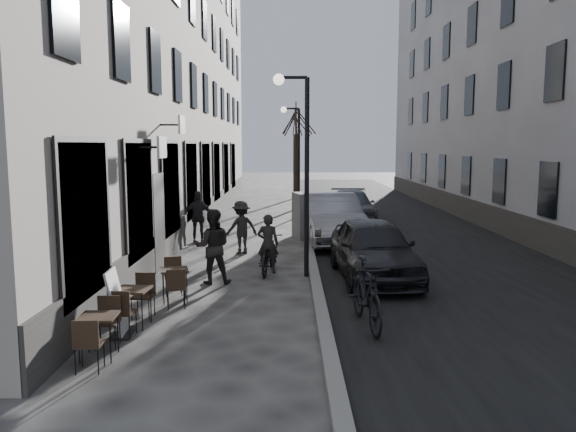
{
  "coord_description": "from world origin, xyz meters",
  "views": [
    {
      "loc": [
        -0.44,
        -8.1,
        3.36
      ],
      "look_at": [
        -0.47,
        4.14,
        1.8
      ],
      "focal_mm": 35.0,
      "sensor_mm": 36.0,
      "label": 1
    }
  ],
  "objects_px": {
    "car_near": "(373,249)",
    "moped": "(367,294)",
    "streetlamp_near": "(300,153)",
    "sign_board": "(119,309)",
    "tree_far": "(295,123)",
    "pedestrian_far": "(198,217)",
    "utility_cabinet": "(304,216)",
    "pedestrian_mid": "(241,227)",
    "bistro_set_a": "(99,332)",
    "pedestrian_near": "(213,246)",
    "streetlamp_far": "(295,149)",
    "tree_near": "(296,119)",
    "car_mid": "(331,218)",
    "bicycle": "(268,255)",
    "bistro_set_b": "(133,303)",
    "car_far": "(352,206)",
    "bistro_set_c": "(175,281)"
  },
  "relations": [
    {
      "from": "bistro_set_c",
      "to": "sign_board",
      "type": "bearing_deg",
      "value": -118.63
    },
    {
      "from": "sign_board",
      "to": "tree_far",
      "type": "bearing_deg",
      "value": 78.85
    },
    {
      "from": "bicycle",
      "to": "sign_board",
      "type": "bearing_deg",
      "value": 70.11
    },
    {
      "from": "tree_near",
      "to": "car_far",
      "type": "distance_m",
      "value": 6.54
    },
    {
      "from": "tree_far",
      "to": "bistro_set_a",
      "type": "relative_size",
      "value": 4.03
    },
    {
      "from": "streetlamp_far",
      "to": "bicycle",
      "type": "distance_m",
      "value": 11.93
    },
    {
      "from": "pedestrian_far",
      "to": "car_far",
      "type": "height_order",
      "value": "pedestrian_far"
    },
    {
      "from": "bistro_set_a",
      "to": "pedestrian_near",
      "type": "height_order",
      "value": "pedestrian_near"
    },
    {
      "from": "car_near",
      "to": "utility_cabinet",
      "type": "bearing_deg",
      "value": 100.8
    },
    {
      "from": "car_near",
      "to": "moped",
      "type": "relative_size",
      "value": 2.12
    },
    {
      "from": "tree_near",
      "to": "utility_cabinet",
      "type": "distance_m",
      "value": 9.84
    },
    {
      "from": "tree_near",
      "to": "car_far",
      "type": "relative_size",
      "value": 1.23
    },
    {
      "from": "tree_far",
      "to": "pedestrian_far",
      "type": "distance_m",
      "value": 16.79
    },
    {
      "from": "bicycle",
      "to": "pedestrian_mid",
      "type": "bearing_deg",
      "value": -63.45
    },
    {
      "from": "pedestrian_mid",
      "to": "utility_cabinet",
      "type": "bearing_deg",
      "value": -152.54
    },
    {
      "from": "bicycle",
      "to": "pedestrian_mid",
      "type": "relative_size",
      "value": 1.1
    },
    {
      "from": "sign_board",
      "to": "pedestrian_mid",
      "type": "distance_m",
      "value": 7.62
    },
    {
      "from": "bicycle",
      "to": "bistro_set_b",
      "type": "bearing_deg",
      "value": 69.28
    },
    {
      "from": "tree_near",
      "to": "car_mid",
      "type": "xyz_separation_m",
      "value": [
        1.1,
        -9.95,
        -3.83
      ]
    },
    {
      "from": "tree_far",
      "to": "streetlamp_near",
      "type": "bearing_deg",
      "value": -90.2
    },
    {
      "from": "bistro_set_a",
      "to": "pedestrian_far",
      "type": "height_order",
      "value": "pedestrian_far"
    },
    {
      "from": "bistro_set_c",
      "to": "pedestrian_far",
      "type": "xyz_separation_m",
      "value": [
        -0.69,
        7.31,
        0.46
      ]
    },
    {
      "from": "streetlamp_far",
      "to": "tree_far",
      "type": "relative_size",
      "value": 0.89
    },
    {
      "from": "bistro_set_c",
      "to": "pedestrian_near",
      "type": "xyz_separation_m",
      "value": [
        0.62,
        1.57,
        0.48
      ]
    },
    {
      "from": "bistro_set_b",
      "to": "pedestrian_mid",
      "type": "xyz_separation_m",
      "value": [
        1.41,
        7.02,
        0.38
      ]
    },
    {
      "from": "pedestrian_mid",
      "to": "car_near",
      "type": "distance_m",
      "value": 4.84
    },
    {
      "from": "sign_board",
      "to": "bistro_set_b",
      "type": "bearing_deg",
      "value": 68.57
    },
    {
      "from": "moped",
      "to": "car_near",
      "type": "bearing_deg",
      "value": 73.68
    },
    {
      "from": "pedestrian_mid",
      "to": "car_mid",
      "type": "distance_m",
      "value": 3.57
    },
    {
      "from": "streetlamp_far",
      "to": "tree_near",
      "type": "bearing_deg",
      "value": 88.62
    },
    {
      "from": "bistro_set_a",
      "to": "bistro_set_b",
      "type": "xyz_separation_m",
      "value": [
        0.12,
        1.55,
        0.02
      ]
    },
    {
      "from": "streetlamp_near",
      "to": "pedestrian_mid",
      "type": "xyz_separation_m",
      "value": [
        -1.75,
        3.0,
        -2.34
      ]
    },
    {
      "from": "pedestrian_mid",
      "to": "car_mid",
      "type": "relative_size",
      "value": 0.32
    },
    {
      "from": "streetlamp_near",
      "to": "tree_far",
      "type": "height_order",
      "value": "tree_far"
    },
    {
      "from": "bistro_set_a",
      "to": "bicycle",
      "type": "height_order",
      "value": "bicycle"
    },
    {
      "from": "bistro_set_c",
      "to": "bistro_set_b",
      "type": "bearing_deg",
      "value": -117.74
    },
    {
      "from": "streetlamp_far",
      "to": "streetlamp_near",
      "type": "bearing_deg",
      "value": -90.0
    },
    {
      "from": "car_mid",
      "to": "moped",
      "type": "height_order",
      "value": "car_mid"
    },
    {
      "from": "streetlamp_near",
      "to": "bicycle",
      "type": "height_order",
      "value": "streetlamp_near"
    },
    {
      "from": "pedestrian_near",
      "to": "sign_board",
      "type": "bearing_deg",
      "value": 67.44
    },
    {
      "from": "utility_cabinet",
      "to": "bicycle",
      "type": "distance_m",
      "value": 5.65
    },
    {
      "from": "streetlamp_far",
      "to": "car_near",
      "type": "bearing_deg",
      "value": -81.42
    },
    {
      "from": "pedestrian_far",
      "to": "moped",
      "type": "relative_size",
      "value": 0.84
    },
    {
      "from": "utility_cabinet",
      "to": "pedestrian_mid",
      "type": "distance_m",
      "value": 3.56
    },
    {
      "from": "car_mid",
      "to": "car_near",
      "type": "bearing_deg",
      "value": -87.78
    },
    {
      "from": "tree_far",
      "to": "pedestrian_far",
      "type": "xyz_separation_m",
      "value": [
        -3.5,
        -15.98,
        -3.77
      ]
    },
    {
      "from": "pedestrian_mid",
      "to": "bicycle",
      "type": "bearing_deg",
      "value": 81.24
    },
    {
      "from": "car_mid",
      "to": "pedestrian_far",
      "type": "bearing_deg",
      "value": 175.28
    },
    {
      "from": "tree_far",
      "to": "pedestrian_far",
      "type": "relative_size",
      "value": 3.2
    },
    {
      "from": "streetlamp_near",
      "to": "sign_board",
      "type": "bearing_deg",
      "value": -126.49
    }
  ]
}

